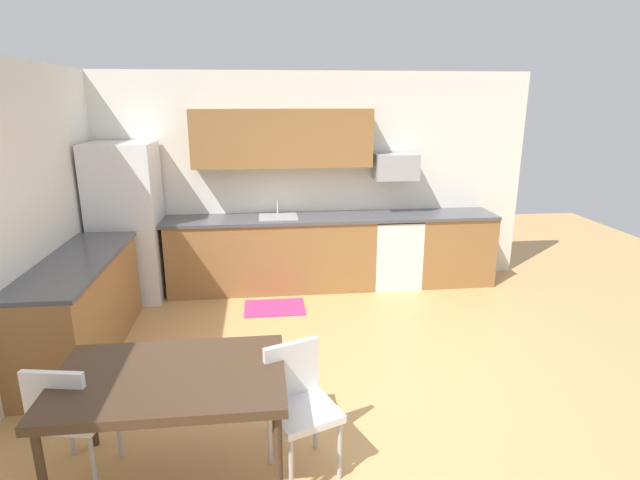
{
  "coord_description": "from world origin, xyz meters",
  "views": [
    {
      "loc": [
        -0.55,
        -3.82,
        2.38
      ],
      "look_at": [
        0.0,
        1.0,
        1.0
      ],
      "focal_mm": 28.21,
      "sensor_mm": 36.0,
      "label": 1
    }
  ],
  "objects_px": {
    "microwave": "(396,167)",
    "chair_far_side": "(69,412)",
    "refrigerator": "(127,223)",
    "chair_near_table": "(299,398)",
    "dining_table": "(171,383)",
    "oven_range": "(394,250)"
  },
  "relations": [
    {
      "from": "microwave",
      "to": "dining_table",
      "type": "height_order",
      "value": "microwave"
    },
    {
      "from": "refrigerator",
      "to": "chair_near_table",
      "type": "bearing_deg",
      "value": -60.44
    },
    {
      "from": "chair_near_table",
      "to": "chair_far_side",
      "type": "distance_m",
      "value": 1.42
    },
    {
      "from": "oven_range",
      "to": "chair_far_side",
      "type": "bearing_deg",
      "value": -131.7
    },
    {
      "from": "dining_table",
      "to": "chair_far_side",
      "type": "distance_m",
      "value": 0.66
    },
    {
      "from": "dining_table",
      "to": "chair_near_table",
      "type": "height_order",
      "value": "chair_near_table"
    },
    {
      "from": "dining_table",
      "to": "chair_far_side",
      "type": "relative_size",
      "value": 1.65
    },
    {
      "from": "chair_near_table",
      "to": "oven_range",
      "type": "bearing_deg",
      "value": 65.6
    },
    {
      "from": "dining_table",
      "to": "oven_range",
      "type": "bearing_deg",
      "value": 55.45
    },
    {
      "from": "microwave",
      "to": "chair_near_table",
      "type": "relative_size",
      "value": 0.64
    },
    {
      "from": "oven_range",
      "to": "dining_table",
      "type": "xyz_separation_m",
      "value": [
        -2.28,
        -3.31,
        0.24
      ]
    },
    {
      "from": "microwave",
      "to": "chair_far_side",
      "type": "xyz_separation_m",
      "value": [
        -2.91,
        -3.37,
        -1.03
      ]
    },
    {
      "from": "microwave",
      "to": "chair_far_side",
      "type": "distance_m",
      "value": 4.57
    },
    {
      "from": "dining_table",
      "to": "chair_far_side",
      "type": "height_order",
      "value": "chair_far_side"
    },
    {
      "from": "oven_range",
      "to": "dining_table",
      "type": "relative_size",
      "value": 0.65
    },
    {
      "from": "chair_near_table",
      "to": "chair_far_side",
      "type": "bearing_deg",
      "value": 179.55
    },
    {
      "from": "chair_near_table",
      "to": "dining_table",
      "type": "bearing_deg",
      "value": -178.06
    },
    {
      "from": "chair_far_side",
      "to": "dining_table",
      "type": "bearing_deg",
      "value": -3.42
    },
    {
      "from": "refrigerator",
      "to": "microwave",
      "type": "xyz_separation_m",
      "value": [
        3.3,
        0.18,
        0.59
      ]
    },
    {
      "from": "dining_table",
      "to": "chair_near_table",
      "type": "relative_size",
      "value": 1.65
    },
    {
      "from": "refrigerator",
      "to": "dining_table",
      "type": "bearing_deg",
      "value": -72.36
    },
    {
      "from": "dining_table",
      "to": "microwave",
      "type": "bearing_deg",
      "value": 56.25
    }
  ]
}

